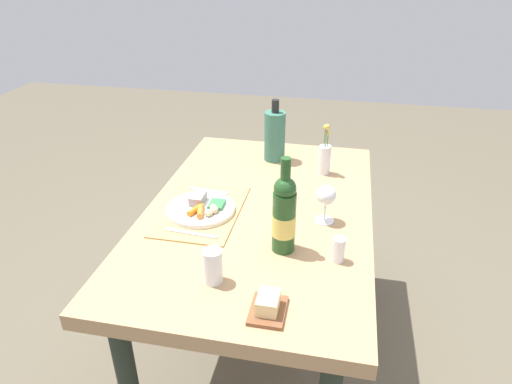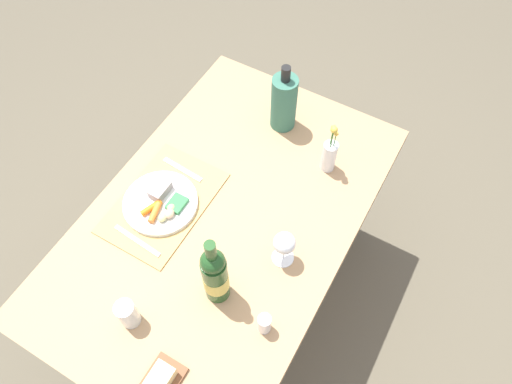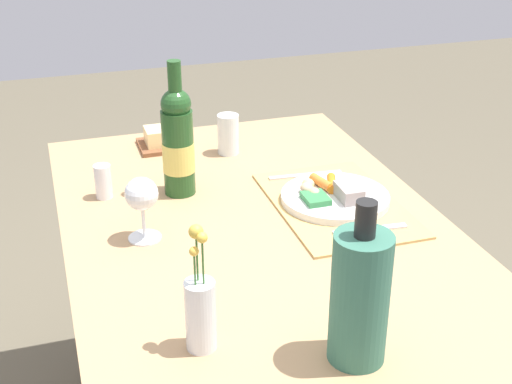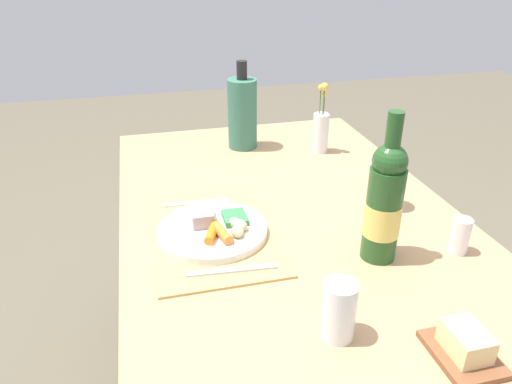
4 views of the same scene
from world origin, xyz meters
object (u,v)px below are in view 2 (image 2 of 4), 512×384
salt_shaker (264,324)px  wine_glass (284,244)px  knife (137,241)px  wine_bottle (215,275)px  fork (183,170)px  water_tumbler (128,315)px  flower_vase (329,155)px  cooler_bottle (284,102)px  dining_table (225,228)px  butter_dish (161,379)px  dinner_plate (161,203)px

salt_shaker → wine_glass: wine_glass is taller
knife → wine_bottle: 0.36m
fork → knife: (0.32, 0.03, 0.00)m
fork → knife: bearing=10.2°
wine_bottle → water_tumbler: wine_bottle is taller
knife → flower_vase: (-0.60, 0.43, 0.07)m
water_tumbler → cooler_bottle: 0.94m
dining_table → cooler_bottle: size_ratio=4.64×
fork → water_tumbler: water_tumbler is taller
water_tumbler → wine_bottle: bearing=138.7°
knife → wine_bottle: wine_bottle is taller
flower_vase → wine_glass: 0.41m
fork → wine_bottle: 0.51m
salt_shaker → fork: bearing=-123.5°
wine_glass → cooler_bottle: 0.58m
knife → water_tumbler: bearing=37.7°
water_tumbler → dining_table: bearing=173.5°
dining_table → fork: (-0.09, -0.23, 0.10)m
salt_shaker → butter_dish: bearing=-32.9°
knife → butter_dish: butter_dish is taller
butter_dish → cooler_bottle: (-1.03, -0.15, 0.10)m
butter_dish → dining_table: bearing=-166.3°
wine_bottle → salt_shaker: 0.21m
knife → butter_dish: (0.33, 0.34, 0.01)m
dinner_plate → water_tumbler: bearing=22.6°
water_tumbler → butter_dish: 0.21m
wine_bottle → cooler_bottle: wine_bottle is taller
dining_table → salt_shaker: size_ratio=15.93×
dinner_plate → water_tumbler: size_ratio=2.32×
dinner_plate → wine_bottle: bearing=63.2°
fork → cooler_bottle: size_ratio=0.59×
cooler_bottle → fork: bearing=-28.9°
dining_table → butter_dish: size_ratio=10.55×
fork → dinner_plate: bearing=11.5°
wine_glass → water_tumbler: wine_glass is taller
wine_glass → cooler_bottle: cooler_bottle is taller
dinner_plate → wine_bottle: wine_bottle is taller
flower_vase → butter_dish: size_ratio=1.83×
fork → wine_glass: size_ratio=1.18×
fork → knife: size_ratio=0.89×
dining_table → water_tumbler: (0.46, -0.05, 0.14)m
butter_dish → dinner_plate: bearing=-144.3°
cooler_bottle → knife: bearing=-14.4°
wine_glass → fork: bearing=-104.6°
dinner_plate → wine_bottle: size_ratio=0.78×
dining_table → knife: knife is taller
wine_bottle → butter_dish: bearing=0.6°
water_tumbler → flower_vase: bearing=161.4°
knife → water_tumbler: 0.27m
water_tumbler → cooler_bottle: (-0.93, 0.03, 0.07)m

